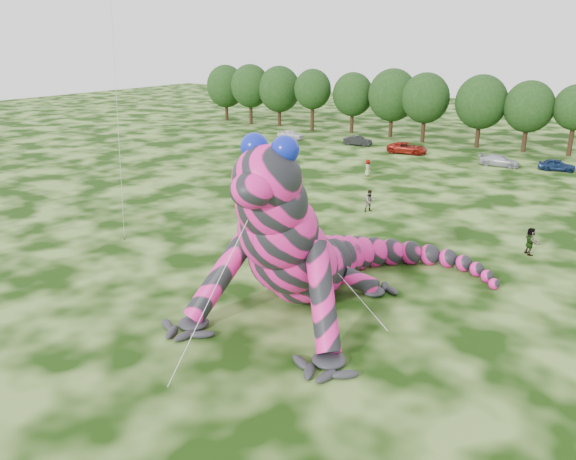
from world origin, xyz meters
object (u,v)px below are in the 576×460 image
(tree_6, at_px, (425,108))
(tree_7, at_px, (480,112))
(tree_0, at_px, (226,93))
(car_4, at_px, (557,165))
(tree_9, at_px, (574,121))
(tree_2, at_px, (279,96))
(tree_5, at_px, (392,103))
(car_3, at_px, (499,161))
(spectator_1, at_px, (370,201))
(tree_8, at_px, (528,117))
(tree_3, at_px, (313,100))
(spectator_4, at_px, (368,168))
(tree_4, at_px, (353,103))
(tree_1, at_px, (251,94))
(car_0, at_px, (291,135))
(car_1, at_px, (358,141))
(car_2, at_px, (407,148))
(inflatable_gecko, at_px, (313,212))
(spectator_5, at_px, (530,241))

(tree_6, distance_m, tree_7, 7.48)
(tree_0, height_order, car_4, tree_0)
(tree_9, relative_size, car_4, 2.28)
(tree_2, relative_size, tree_5, 0.98)
(tree_5, height_order, car_3, tree_5)
(spectator_1, bearing_deg, tree_8, 30.49)
(tree_5, height_order, tree_8, tree_5)
(tree_0, xyz_separation_m, tree_7, (44.48, -2.43, -0.02))
(tree_3, distance_m, spectator_4, 31.08)
(tree_4, height_order, tree_6, tree_6)
(tree_1, distance_m, tree_6, 30.83)
(car_0, height_order, spectator_1, spectator_1)
(tree_1, distance_m, spectator_4, 41.11)
(tree_7, height_order, car_1, tree_7)
(car_1, bearing_deg, car_2, -109.18)
(tree_3, distance_m, tree_8, 31.50)
(tree_2, relative_size, spectator_1, 5.20)
(tree_8, bearing_deg, car_2, -143.09)
(tree_8, height_order, car_4, tree_8)
(tree_3, xyz_separation_m, car_1, (11.62, -7.48, -4.09))
(car_0, bearing_deg, tree_7, -72.41)
(tree_3, relative_size, car_0, 2.40)
(car_3, bearing_deg, spectator_1, 166.30)
(tree_2, relative_size, tree_3, 1.02)
(inflatable_gecko, height_order, car_2, inflatable_gecko)
(tree_5, bearing_deg, car_4, -24.20)
(tree_7, bearing_deg, tree_9, 2.78)
(tree_5, xyz_separation_m, spectator_1, (13.53, -36.10, -3.97))
(tree_2, relative_size, tree_9, 1.11)
(tree_8, relative_size, spectator_1, 4.82)
(tree_4, xyz_separation_m, tree_5, (6.52, -0.28, 0.37))
(tree_6, bearing_deg, spectator_5, -60.52)
(tree_3, bearing_deg, inflatable_gecko, -59.46)
(car_1, bearing_deg, tree_7, -69.52)
(car_1, relative_size, spectator_1, 2.07)
(tree_3, distance_m, car_1, 14.41)
(inflatable_gecko, distance_m, tree_9, 51.98)
(tree_6, xyz_separation_m, tree_9, (18.62, 0.66, -0.41))
(car_2, bearing_deg, tree_4, 45.13)
(tree_0, bearing_deg, tree_9, -1.95)
(tree_1, xyz_separation_m, tree_4, (18.71, 0.66, -0.38))
(tree_2, bearing_deg, car_4, -14.26)
(car_1, relative_size, spectator_4, 2.22)
(tree_0, bearing_deg, tree_4, -1.20)
(tree_9, xyz_separation_m, car_2, (-17.41, -9.47, -3.64))
(tree_5, height_order, car_2, tree_5)
(tree_3, height_order, car_0, tree_3)
(car_1, distance_m, spectator_5, 41.18)
(tree_6, xyz_separation_m, tree_8, (13.34, 0.30, -0.27))
(inflatable_gecko, bearing_deg, tree_6, 97.93)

